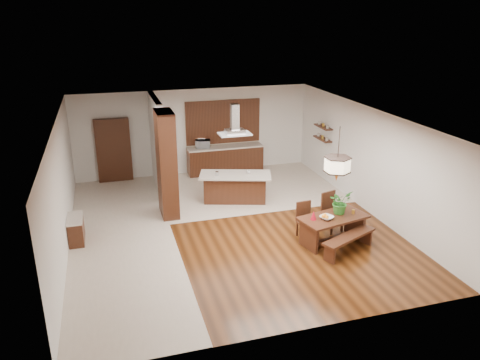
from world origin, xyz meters
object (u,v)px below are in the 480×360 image
object	(u,v)px
pendant_lantern	(338,154)
dining_bench	(349,244)
foliage_plant	(340,202)
microwave	(203,144)
island_cup	(248,172)
hallway_console	(76,230)
dining_chair_left	(306,221)
range_hood	(235,120)
dining_chair_right	(333,212)
fruit_bowl	(327,218)
dining_table	(333,223)
kitchen_island	(235,187)

from	to	relation	value
pendant_lantern	dining_bench	bearing A→B (deg)	-77.26
foliage_plant	microwave	bearing A→B (deg)	110.86
microwave	island_cup	bearing A→B (deg)	-59.38
dining_bench	hallway_console	bearing A→B (deg)	158.67
dining_bench	dining_chair_left	bearing A→B (deg)	123.29
dining_chair_left	range_hood	xyz separation A→B (m)	(-1.04, 2.80, 2.01)
range_hood	dining_chair_right	bearing A→B (deg)	-54.83
foliage_plant	range_hood	size ratio (longest dim) A/B	0.65
dining_chair_left	island_cup	size ratio (longest dim) A/B	8.04
foliage_plant	fruit_bowl	xyz separation A→B (m)	(-0.45, -0.22, -0.25)
fruit_bowl	dining_chair_left	bearing A→B (deg)	120.11
dining_bench	foliage_plant	size ratio (longest dim) A/B	2.68
island_cup	foliage_plant	bearing A→B (deg)	-65.08
pendant_lantern	foliage_plant	xyz separation A→B (m)	(0.22, 0.13, -1.27)
dining_table	kitchen_island	bearing A→B (deg)	115.93
dining_table	dining_chair_right	distance (m)	0.65
dining_chair_right	kitchen_island	distance (m)	3.20
dining_bench	dining_chair_right	bearing A→B (deg)	82.18
foliage_plant	range_hood	world-z (taller)	range_hood
fruit_bowl	foliage_plant	bearing A→B (deg)	26.21
hallway_console	fruit_bowl	world-z (taller)	fruit_bowl
hallway_console	dining_chair_left	world-z (taller)	dining_chair_left
microwave	dining_table	bearing A→B (deg)	-57.00
pendant_lantern	kitchen_island	xyz separation A→B (m)	(-1.56, 3.20, -1.81)
dining_chair_right	fruit_bowl	distance (m)	0.88
dining_bench	fruit_bowl	world-z (taller)	fruit_bowl
dining_chair_left	fruit_bowl	bearing A→B (deg)	-65.18
dining_chair_right	island_cup	distance (m)	2.96
hallway_console	dining_chair_left	xyz separation A→B (m)	(5.47, -1.41, 0.14)
hallway_console	pendant_lantern	bearing A→B (deg)	-16.80
dining_chair_right	microwave	distance (m)	5.73
hallway_console	pendant_lantern	size ratio (longest dim) A/B	0.67
dining_chair_right	island_cup	xyz separation A→B (m)	(-1.46, 2.54, 0.39)
hallway_console	pendant_lantern	distance (m)	6.54
dining_table	pendant_lantern	xyz separation A→B (m)	(0.00, -0.00, 1.74)
dining_bench	foliage_plant	xyz separation A→B (m)	(0.09, 0.71, 0.76)
hallway_console	kitchen_island	bearing A→B (deg)	17.48
dining_table	range_hood	distance (m)	4.06
dining_bench	fruit_bowl	distance (m)	0.79
dining_bench	island_cup	xyz separation A→B (m)	(-1.30, 3.71, 0.68)
hallway_console	foliage_plant	xyz separation A→B (m)	(6.20, -1.67, 0.66)
dining_bench	kitchen_island	size ratio (longest dim) A/B	0.70
dining_table	fruit_bowl	distance (m)	0.33
dining_table	dining_chair_left	xyz separation A→B (m)	(-0.51, 0.40, -0.05)
microwave	range_hood	bearing A→B (deg)	-67.01
pendant_lantern	island_cup	bearing A→B (deg)	110.47
foliage_plant	range_hood	xyz separation A→B (m)	(-1.78, 3.07, 1.49)
kitchen_island	microwave	distance (m)	2.73
kitchen_island	island_cup	bearing A→B (deg)	6.72
pendant_lantern	range_hood	distance (m)	3.57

